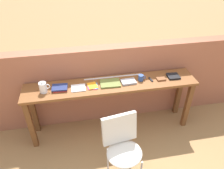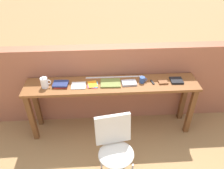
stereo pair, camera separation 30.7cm
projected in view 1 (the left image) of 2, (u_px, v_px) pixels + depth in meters
ground_plane at (115, 141)px, 3.39m from camera, size 40.00×40.00×0.00m
brick_wall_back at (108, 84)px, 3.53m from camera, size 6.00×0.20×1.30m
sideboard at (111, 91)px, 3.21m from camera, size 2.50×0.44×0.88m
chair_white_moulded at (123, 145)px, 2.67m from camera, size 0.50×0.52×0.89m
pitcher_white at (43, 87)px, 2.92m from camera, size 0.14×0.10×0.18m
book_stack_leftmost at (60, 88)px, 3.00m from camera, size 0.22×0.18×0.04m
magazine_cycling at (78, 88)px, 3.03m from camera, size 0.20×0.17×0.01m
pamphlet_pile_colourful at (93, 86)px, 3.07m from camera, size 0.16×0.20×0.01m
book_open_centre at (110, 83)px, 3.12m from camera, size 0.29×0.22×0.02m
book_grey_hardcover at (128, 82)px, 3.14m from camera, size 0.21×0.15×0.03m
mug at (141, 78)px, 3.17m from camera, size 0.11×0.08×0.09m
multitool_folded at (151, 80)px, 3.20m from camera, size 0.04×0.11×0.02m
leather_journal_brown at (161, 79)px, 3.21m from camera, size 0.13×0.10×0.02m
book_repair_rightmost at (173, 76)px, 3.26m from camera, size 0.18×0.17×0.03m
ruler_metal_back_edge at (112, 77)px, 3.27m from camera, size 0.85×0.03×0.00m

